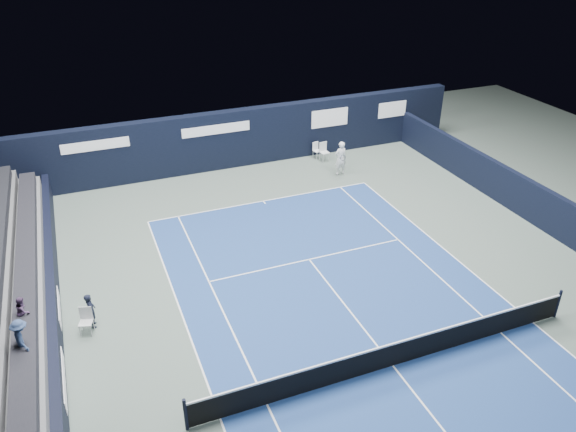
{
  "coord_description": "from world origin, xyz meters",
  "views": [
    {
      "loc": [
        -7.77,
        -10.74,
        12.34
      ],
      "look_at": [
        -0.32,
        7.88,
        1.3
      ],
      "focal_mm": 35.0,
      "sensor_mm": 36.0,
      "label": 1
    }
  ],
  "objects_px": {
    "folding_chair_back_a": "(316,147)",
    "tennis_player": "(341,158)",
    "line_judge_chair": "(86,319)",
    "tennis_net": "(394,353)",
    "folding_chair_back_b": "(324,150)"
  },
  "relations": [
    {
      "from": "folding_chair_back_a",
      "to": "folding_chair_back_b",
      "type": "height_order",
      "value": "folding_chair_back_b"
    },
    {
      "from": "folding_chair_back_a",
      "to": "tennis_player",
      "type": "bearing_deg",
      "value": -98.37
    },
    {
      "from": "line_judge_chair",
      "to": "tennis_player",
      "type": "bearing_deg",
      "value": 49.33
    },
    {
      "from": "folding_chair_back_b",
      "to": "tennis_player",
      "type": "distance_m",
      "value": 2.04
    },
    {
      "from": "folding_chair_back_a",
      "to": "tennis_net",
      "type": "bearing_deg",
      "value": -119.88
    },
    {
      "from": "folding_chair_back_a",
      "to": "line_judge_chair",
      "type": "distance_m",
      "value": 16.98
    },
    {
      "from": "folding_chair_back_a",
      "to": "folding_chair_back_b",
      "type": "relative_size",
      "value": 0.86
    },
    {
      "from": "folding_chair_back_a",
      "to": "folding_chair_back_b",
      "type": "bearing_deg",
      "value": -80.71
    },
    {
      "from": "folding_chair_back_a",
      "to": "folding_chair_back_b",
      "type": "distance_m",
      "value": 0.59
    },
    {
      "from": "line_judge_chair",
      "to": "folding_chair_back_b",
      "type": "bearing_deg",
      "value": 55.2
    },
    {
      "from": "folding_chair_back_a",
      "to": "tennis_player",
      "type": "xyz_separation_m",
      "value": [
        0.24,
        -2.56,
        0.31
      ]
    },
    {
      "from": "line_judge_chair",
      "to": "tennis_net",
      "type": "height_order",
      "value": "tennis_net"
    },
    {
      "from": "folding_chair_back_b",
      "to": "folding_chair_back_a",
      "type": "bearing_deg",
      "value": 108.41
    },
    {
      "from": "folding_chair_back_a",
      "to": "line_judge_chair",
      "type": "relative_size",
      "value": 0.95
    },
    {
      "from": "tennis_player",
      "to": "folding_chair_back_b",
      "type": "bearing_deg",
      "value": 90.32
    }
  ]
}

